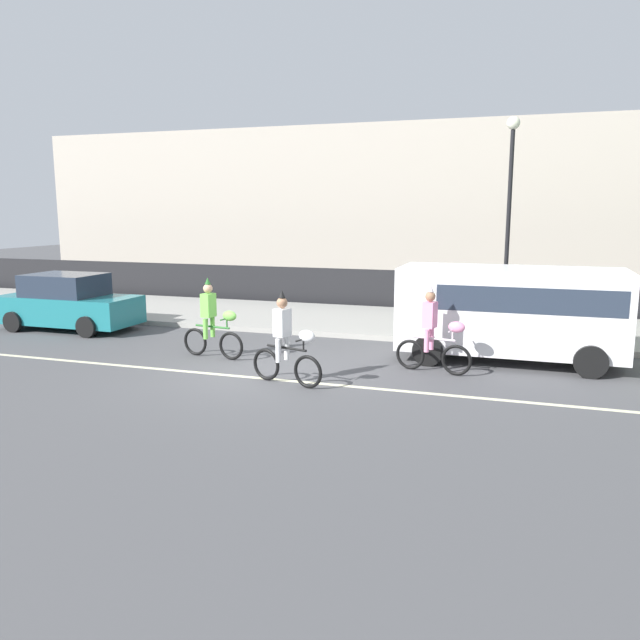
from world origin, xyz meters
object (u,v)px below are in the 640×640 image
(parade_cyclist_lime, at_px, (213,323))
(street_lamp_post, at_px, (510,192))
(parked_car_teal, at_px, (68,303))
(parked_van_white, at_px, (513,307))
(parade_cyclist_pink, at_px, (434,334))
(parade_cyclist_zebra, at_px, (287,344))

(parade_cyclist_lime, relative_size, street_lamp_post, 0.33)
(parked_car_teal, bearing_deg, street_lamp_post, 16.42)
(parked_car_teal, bearing_deg, parked_van_white, -0.27)
(parade_cyclist_lime, distance_m, parade_cyclist_pink, 5.19)
(parade_cyclist_lime, xyz_separation_m, parade_cyclist_pink, (5.19, 0.26, 0.00))
(street_lamp_post, bearing_deg, parade_cyclist_zebra, -119.00)
(parade_cyclist_zebra, height_order, parked_car_teal, parade_cyclist_zebra)
(parade_cyclist_pink, relative_size, parked_car_teal, 0.47)
(parked_car_teal, distance_m, street_lamp_post, 13.11)
(parade_cyclist_pink, bearing_deg, parked_van_white, 45.11)
(parade_cyclist_lime, height_order, parked_car_teal, parade_cyclist_lime)
(parked_van_white, distance_m, parked_car_teal, 12.52)
(parade_cyclist_pink, height_order, street_lamp_post, street_lamp_post)
(parade_cyclist_lime, height_order, parked_van_white, parked_van_white)
(parade_cyclist_lime, xyz_separation_m, parade_cyclist_zebra, (2.51, -1.61, 0.00))
(parade_cyclist_zebra, height_order, parade_cyclist_pink, same)
(parade_cyclist_zebra, bearing_deg, parade_cyclist_pink, 34.91)
(parked_car_teal, relative_size, street_lamp_post, 0.70)
(parked_van_white, bearing_deg, parade_cyclist_zebra, -140.96)
(parade_cyclist_zebra, bearing_deg, parade_cyclist_lime, 147.41)
(parade_cyclist_lime, distance_m, parked_car_teal, 6.06)
(parade_cyclist_zebra, bearing_deg, parked_car_teal, 157.07)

